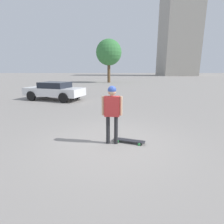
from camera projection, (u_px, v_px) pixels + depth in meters
The scene contains 6 objects.
ground_plane at pixel (112, 143), 5.40m from camera, with size 220.00×220.00×0.00m, color gray.
person at pixel (112, 107), 5.13m from camera, with size 0.25×0.61×1.77m.
skateboard at pixel (129, 140), 5.42m from camera, with size 0.52×1.00×0.09m.
car_parked_near at pixel (54, 90), 12.93m from camera, with size 3.11×4.72×1.32m.
building_block_distant at pixel (179, 29), 61.48m from camera, with size 12.86×11.52×32.02m.
tree_distant at pixel (109, 53), 29.22m from camera, with size 4.28×4.28×7.15m.
Camera 1 is at (-5.01, 0.07, 2.22)m, focal length 28.00 mm.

